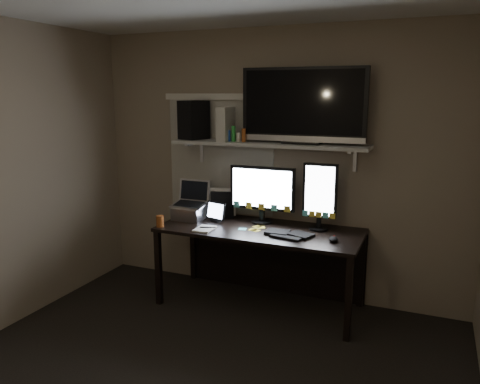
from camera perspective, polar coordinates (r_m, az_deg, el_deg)
The scene contains 18 objects.
back_wall at distance 4.42m, azimuth 4.18°, elevation 3.30°, with size 3.60×3.60×0.00m, color #7E6D5B.
window_blinds at distance 4.60m, azimuth -2.40°, elevation 4.29°, with size 1.10×0.02×1.10m, color #B3B0A1.
desk at distance 4.35m, azimuth 2.98°, elevation -6.28°, with size 1.80×0.75×0.73m.
wall_shelf at distance 4.23m, azimuth 3.47°, elevation 5.86°, with size 1.80×0.35×0.03m, color #A8A7A3.
monitor_landscape at distance 4.31m, azimuth 2.72°, elevation -0.26°, with size 0.62×0.07×0.54m, color black.
monitor_portrait at distance 4.13m, azimuth 9.70°, elevation -0.54°, with size 0.30×0.06×0.60m, color black.
keyboard at distance 4.01m, azimuth 6.00°, elevation -5.08°, with size 0.41×0.16×0.03m, color black.
mouse at distance 3.89m, azimuth 11.32°, elevation -5.66°, with size 0.07×0.11×0.04m, color black.
notepad at distance 4.17m, azimuth -4.34°, elevation -4.48°, with size 0.15×0.21×0.01m, color white.
tablet at distance 4.38m, azimuth -2.93°, elevation -2.42°, with size 0.22×0.09×0.19m, color black.
file_sorter at distance 4.53m, azimuth -2.13°, elevation -1.37°, with size 0.22×0.10×0.28m, color black.
laptop at distance 4.46m, azimuth -6.22°, elevation -1.09°, with size 0.32×0.26×0.36m, color #BBBBC0.
cup at distance 4.28m, azimuth -9.71°, elevation -3.53°, with size 0.07×0.07×0.10m, color #97481B.
sticky_notes at distance 4.18m, azimuth 0.65°, elevation -4.45°, with size 0.30×0.22×0.00m, color yellow, non-canonical shape.
tv at distance 4.12m, azimuth 7.71°, elevation 10.38°, with size 1.09×0.20×0.65m, color black.
game_console at distance 4.33m, azimuth -1.72°, elevation 8.27°, with size 0.08×0.26×0.31m, color beige.
speaker at distance 4.53m, azimuth -5.66°, elevation 8.73°, with size 0.20×0.24×0.36m, color black.
bottles at distance 4.28m, azimuth -0.80°, elevation 7.13°, with size 0.23×0.05×0.14m, color #A50F0C, non-canonical shape.
Camera 1 is at (1.38, -2.34, 1.91)m, focal length 35.00 mm.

